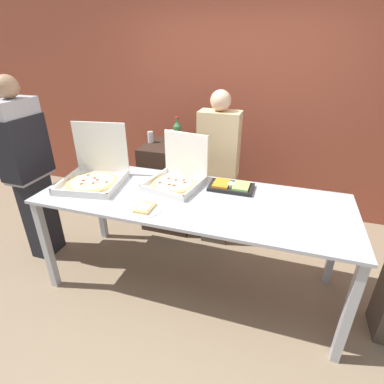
{
  "coord_description": "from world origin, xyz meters",
  "views": [
    {
      "loc": [
        0.65,
        -2.03,
        2.02
      ],
      "look_at": [
        0.0,
        0.0,
        0.95
      ],
      "focal_mm": 28.0,
      "sensor_mm": 36.0,
      "label": 1
    }
  ],
  "objects_px": {
    "veggie_tray": "(231,186)",
    "person_server_vest": "(27,163)",
    "soda_can_silver": "(151,137)",
    "pizza_box_far_left": "(94,173)",
    "paper_plate_front_right": "(145,208)",
    "soda_bottle": "(177,133)",
    "soda_can_colored": "(171,135)",
    "person_guest_cap": "(218,170)",
    "pizza_box_near_right": "(177,177)"
  },
  "relations": [
    {
      "from": "person_guest_cap",
      "to": "person_server_vest",
      "type": "bearing_deg",
      "value": 25.1
    },
    {
      "from": "pizza_box_near_right",
      "to": "soda_can_colored",
      "type": "distance_m",
      "value": 1.0
    },
    {
      "from": "paper_plate_front_right",
      "to": "soda_can_silver",
      "type": "bearing_deg",
      "value": 112.83
    },
    {
      "from": "pizza_box_near_right",
      "to": "pizza_box_far_left",
      "type": "relative_size",
      "value": 0.86
    },
    {
      "from": "veggie_tray",
      "to": "pizza_box_near_right",
      "type": "bearing_deg",
      "value": -172.65
    },
    {
      "from": "paper_plate_front_right",
      "to": "person_server_vest",
      "type": "height_order",
      "value": "person_server_vest"
    },
    {
      "from": "paper_plate_front_right",
      "to": "soda_can_silver",
      "type": "xyz_separation_m",
      "value": [
        -0.53,
        1.27,
        0.15
      ]
    },
    {
      "from": "soda_bottle",
      "to": "soda_can_colored",
      "type": "distance_m",
      "value": 0.2
    },
    {
      "from": "soda_can_silver",
      "to": "person_server_vest",
      "type": "distance_m",
      "value": 1.28
    },
    {
      "from": "soda_can_colored",
      "to": "person_guest_cap",
      "type": "xyz_separation_m",
      "value": [
        0.64,
        -0.34,
        -0.21
      ]
    },
    {
      "from": "paper_plate_front_right",
      "to": "person_guest_cap",
      "type": "bearing_deg",
      "value": 73.78
    },
    {
      "from": "veggie_tray",
      "to": "person_guest_cap",
      "type": "relative_size",
      "value": 0.23
    },
    {
      "from": "pizza_box_far_left",
      "to": "veggie_tray",
      "type": "relative_size",
      "value": 1.57
    },
    {
      "from": "paper_plate_front_right",
      "to": "soda_can_silver",
      "type": "distance_m",
      "value": 1.38
    },
    {
      "from": "pizza_box_near_right",
      "to": "soda_can_silver",
      "type": "xyz_separation_m",
      "value": [
        -0.61,
        0.78,
        0.08
      ]
    },
    {
      "from": "soda_can_silver",
      "to": "person_guest_cap",
      "type": "xyz_separation_m",
      "value": [
        0.84,
        -0.21,
        -0.21
      ]
    },
    {
      "from": "pizza_box_far_left",
      "to": "person_server_vest",
      "type": "bearing_deg",
      "value": 173.03
    },
    {
      "from": "pizza_box_near_right",
      "to": "soda_can_silver",
      "type": "bearing_deg",
      "value": 137.5
    },
    {
      "from": "veggie_tray",
      "to": "paper_plate_front_right",
      "type": "bearing_deg",
      "value": -134.74
    },
    {
      "from": "soda_bottle",
      "to": "person_guest_cap",
      "type": "bearing_deg",
      "value": -21.73
    },
    {
      "from": "pizza_box_far_left",
      "to": "pizza_box_near_right",
      "type": "bearing_deg",
      "value": 4.53
    },
    {
      "from": "soda_bottle",
      "to": "paper_plate_front_right",
      "type": "bearing_deg",
      "value": -80.72
    },
    {
      "from": "veggie_tray",
      "to": "soda_can_colored",
      "type": "xyz_separation_m",
      "value": [
        -0.88,
        0.85,
        0.14
      ]
    },
    {
      "from": "soda_can_silver",
      "to": "person_guest_cap",
      "type": "relative_size",
      "value": 0.08
    },
    {
      "from": "soda_can_colored",
      "to": "person_server_vest",
      "type": "xyz_separation_m",
      "value": [
        -1.01,
        -1.11,
        -0.05
      ]
    },
    {
      "from": "veggie_tray",
      "to": "person_guest_cap",
      "type": "xyz_separation_m",
      "value": [
        -0.24,
        0.51,
        -0.07
      ]
    },
    {
      "from": "pizza_box_far_left",
      "to": "soda_bottle",
      "type": "distance_m",
      "value": 1.05
    },
    {
      "from": "person_server_vest",
      "to": "soda_can_colored",
      "type": "bearing_deg",
      "value": 137.78
    },
    {
      "from": "pizza_box_near_right",
      "to": "person_guest_cap",
      "type": "bearing_deg",
      "value": 77.31
    },
    {
      "from": "pizza_box_near_right",
      "to": "person_server_vest",
      "type": "height_order",
      "value": "person_server_vest"
    },
    {
      "from": "soda_can_colored",
      "to": "person_guest_cap",
      "type": "bearing_deg",
      "value": -27.74
    },
    {
      "from": "pizza_box_near_right",
      "to": "soda_can_colored",
      "type": "height_order",
      "value": "pizza_box_near_right"
    },
    {
      "from": "soda_can_colored",
      "to": "pizza_box_far_left",
      "type": "bearing_deg",
      "value": -105.5
    },
    {
      "from": "veggie_tray",
      "to": "soda_can_colored",
      "type": "distance_m",
      "value": 1.23
    },
    {
      "from": "soda_can_silver",
      "to": "soda_can_colored",
      "type": "relative_size",
      "value": 1.0
    },
    {
      "from": "pizza_box_far_left",
      "to": "soda_can_colored",
      "type": "height_order",
      "value": "pizza_box_far_left"
    },
    {
      "from": "soda_can_colored",
      "to": "person_server_vest",
      "type": "height_order",
      "value": "person_server_vest"
    },
    {
      "from": "pizza_box_near_right",
      "to": "pizza_box_far_left",
      "type": "distance_m",
      "value": 0.73
    },
    {
      "from": "pizza_box_far_left",
      "to": "paper_plate_front_right",
      "type": "relative_size",
      "value": 2.34
    },
    {
      "from": "veggie_tray",
      "to": "person_server_vest",
      "type": "relative_size",
      "value": 0.21
    },
    {
      "from": "pizza_box_far_left",
      "to": "soda_can_colored",
      "type": "relative_size",
      "value": 4.73
    },
    {
      "from": "pizza_box_far_left",
      "to": "paper_plate_front_right",
      "type": "distance_m",
      "value": 0.71
    },
    {
      "from": "pizza_box_near_right",
      "to": "person_guest_cap",
      "type": "relative_size",
      "value": 0.31
    },
    {
      "from": "paper_plate_front_right",
      "to": "person_guest_cap",
      "type": "distance_m",
      "value": 1.1
    },
    {
      "from": "soda_can_silver",
      "to": "pizza_box_far_left",
      "type": "bearing_deg",
      "value": -96.16
    },
    {
      "from": "person_guest_cap",
      "to": "person_server_vest",
      "type": "xyz_separation_m",
      "value": [
        -1.65,
        -0.77,
        0.16
      ]
    },
    {
      "from": "soda_can_silver",
      "to": "person_server_vest",
      "type": "xyz_separation_m",
      "value": [
        -0.81,
        -0.98,
        -0.05
      ]
    },
    {
      "from": "pizza_box_far_left",
      "to": "soda_can_silver",
      "type": "xyz_separation_m",
      "value": [
        0.1,
        0.95,
        0.07
      ]
    },
    {
      "from": "soda_bottle",
      "to": "soda_can_colored",
      "type": "bearing_deg",
      "value": 134.16
    },
    {
      "from": "paper_plate_front_right",
      "to": "person_server_vest",
      "type": "bearing_deg",
      "value": 168.13
    }
  ]
}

